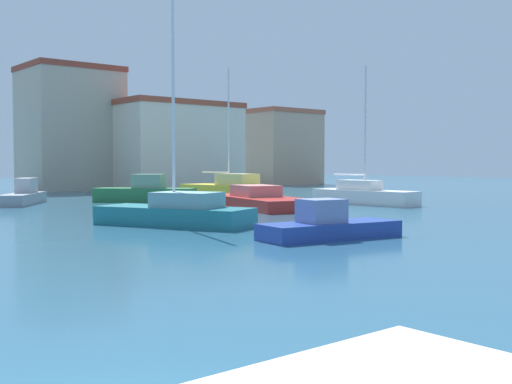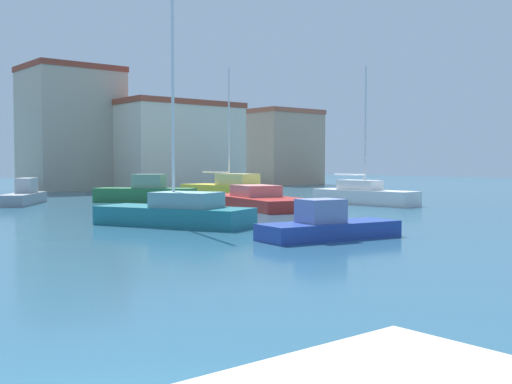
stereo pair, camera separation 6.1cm
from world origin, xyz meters
TOP-DOWN VIEW (x-y plane):
  - water at (15.00, 20.00)m, footprint 160.00×160.00m
  - sailboat_white_far_right at (26.81, 19.84)m, footprint 2.28×6.73m
  - sailboat_teal_near_pier at (11.36, 16.18)m, footprint 4.53×6.66m
  - motorboat_green_outer_mooring at (17.94, 30.11)m, footprint 5.54×5.90m
  - sailboat_yellow_distant_east at (25.63, 31.39)m, footprint 3.70×7.98m
  - motorboat_blue_far_left at (12.88, 9.41)m, footprint 5.03×2.32m
  - motorboat_red_inner_mooring at (20.09, 21.69)m, footprint 5.06×9.11m
  - motorboat_grey_behind_lamppost at (11.27, 32.94)m, footprint 4.32×5.30m
  - harbor_office at (21.74, 50.30)m, footprint 8.12×7.05m
  - yacht_club at (29.84, 45.61)m, footprint 11.50×7.62m
  - waterfront_apartments at (46.43, 50.89)m, footprint 8.02×10.16m

SIDE VIEW (x-z plane):
  - water at x=15.00m, z-range 0.00..0.00m
  - motorboat_blue_far_left at x=12.88m, z-range -0.24..1.06m
  - motorboat_red_inner_mooring at x=20.09m, z-range -0.20..1.04m
  - motorboat_grey_behind_lamppost at x=11.27m, z-range -0.27..1.28m
  - sailboat_teal_near_pier at x=11.36m, z-range -3.97..5.06m
  - sailboat_white_far_right at x=26.81m, z-range -3.52..4.66m
  - motorboat_green_outer_mooring at x=17.94m, z-range -0.29..1.47m
  - sailboat_yellow_distant_east at x=25.63m, z-range -4.03..5.29m
  - yacht_club at x=29.84m, z-range 0.01..8.14m
  - waterfront_apartments at x=46.43m, z-range 0.01..8.52m
  - harbor_office at x=21.74m, z-range 0.01..11.18m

